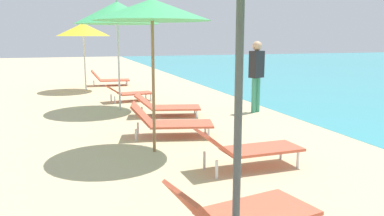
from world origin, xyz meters
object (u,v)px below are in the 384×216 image
object	(u,v)px
umbrella_farthest	(83,30)
lounger_farthest_shoreside	(109,79)
umbrella_fourth	(117,13)
lounger_fourth_inland	(166,106)
lounger_fourth_shoreside	(129,93)
lounger_third_shoreside	(170,121)
lounger_second_shoreside	(240,212)
person_walking_near	(256,69)
umbrella_third	(152,10)
lounger_third_inland	(248,148)

from	to	relation	value
umbrella_farthest	lounger_farthest_shoreside	size ratio (longest dim) A/B	1.60
umbrella_fourth	lounger_fourth_inland	distance (m)	2.71
lounger_fourth_shoreside	umbrella_farthest	world-z (taller)	umbrella_farthest
lounger_third_shoreside	lounger_farthest_shoreside	bearing A→B (deg)	105.21
lounger_fourth_inland	lounger_farthest_shoreside	world-z (taller)	lounger_farthest_shoreside
lounger_second_shoreside	umbrella_farthest	bearing A→B (deg)	82.92
person_walking_near	lounger_third_shoreside	bearing A→B (deg)	97.16
umbrella_third	umbrella_farthest	world-z (taller)	umbrella_third
lounger_farthest_shoreside	lounger_third_inland	bearing A→B (deg)	-80.42
umbrella_third	lounger_fourth_inland	size ratio (longest dim) A/B	1.52
lounger_second_shoreside	person_walking_near	bearing A→B (deg)	50.65
lounger_second_shoreside	person_walking_near	world-z (taller)	person_walking_near
lounger_third_inland	lounger_farthest_shoreside	bearing A→B (deg)	92.33
lounger_third_inland	umbrella_farthest	size ratio (longest dim) A/B	0.65
umbrella_third	lounger_fourth_shoreside	distance (m)	5.71
lounger_second_shoreside	umbrella_farthest	xyz separation A→B (m)	(-0.80, 11.24, 1.84)
person_walking_near	lounger_farthest_shoreside	bearing A→B (deg)	-1.93
lounger_fourth_shoreside	person_walking_near	size ratio (longest dim) A/B	0.79
lounger_third_shoreside	lounger_fourth_shoreside	bearing A→B (deg)	104.71
lounger_second_shoreside	person_walking_near	distance (m)	6.54
lounger_second_shoreside	lounger_fourth_shoreside	xyz separation A→B (m)	(0.29, 8.42, -0.02)
umbrella_third	lounger_third_inland	distance (m)	2.61
lounger_second_shoreside	umbrella_fourth	distance (m)	7.50
umbrella_fourth	umbrella_farthest	size ratio (longest dim) A/B	1.18
lounger_second_shoreside	lounger_third_inland	xyz separation A→B (m)	(0.97, 1.83, 0.04)
umbrella_fourth	lounger_fourth_inland	bearing A→B (deg)	-52.29
umbrella_third	umbrella_farthest	distance (m)	8.17
lounger_farthest_shoreside	umbrella_fourth	bearing A→B (deg)	-88.06
umbrella_third	umbrella_fourth	xyz separation A→B (m)	(-0.02, 4.07, 0.18)
lounger_second_shoreside	umbrella_farthest	distance (m)	11.42
lounger_third_inland	lounger_farthest_shoreside	world-z (taller)	lounger_third_inland
lounger_second_shoreside	umbrella_farthest	world-z (taller)	umbrella_farthest
lounger_third_shoreside	lounger_third_inland	size ratio (longest dim) A/B	1.06
lounger_third_inland	lounger_fourth_shoreside	world-z (taller)	lounger_third_inland
lounger_farthest_shoreside	person_walking_near	size ratio (longest dim) A/B	0.84
lounger_second_shoreside	umbrella_fourth	size ratio (longest dim) A/B	0.53
lounger_third_shoreside	lounger_fourth_shoreside	world-z (taller)	lounger_third_shoreside
umbrella_fourth	lounger_third_inland	bearing A→B (deg)	-78.14
umbrella_farthest	umbrella_third	bearing A→B (deg)	-85.31
lounger_fourth_shoreside	lounger_fourth_inland	xyz separation A→B (m)	(0.50, -2.47, -0.01)
lounger_second_shoreside	lounger_farthest_shoreside	xyz separation A→B (m)	(0.14, 12.46, -0.02)
person_walking_near	lounger_third_inland	bearing A→B (deg)	126.31
lounger_farthest_shoreside	person_walking_near	world-z (taller)	person_walking_near
umbrella_farthest	person_walking_near	size ratio (longest dim) A/B	1.35
lounger_third_shoreside	lounger_farthest_shoreside	world-z (taller)	lounger_third_shoreside
lounger_second_shoreside	lounger_third_shoreside	size ratio (longest dim) A/B	0.91
umbrella_farthest	person_walking_near	xyz separation A→B (m)	(3.87, -5.52, -1.02)
lounger_fourth_shoreside	lounger_farthest_shoreside	world-z (taller)	lounger_farthest_shoreside
lounger_fourth_inland	umbrella_farthest	distance (m)	5.84
umbrella_third	lounger_third_shoreside	xyz separation A→B (m)	(0.50, 0.90, -2.01)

